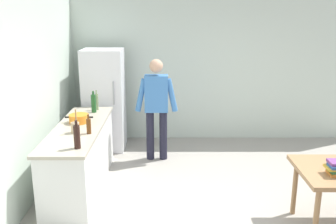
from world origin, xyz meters
TOP-DOWN VIEW (x-y plane):
  - ground_plane at (0.00, 0.00)m, footprint 14.00×14.00m
  - wall_back at (0.00, 3.00)m, footprint 6.40×0.12m
  - wall_left at (-2.60, 0.20)m, footprint 0.12×5.60m
  - kitchen_counter at (-2.00, 0.80)m, footprint 0.64×2.20m
  - refrigerator at (-1.90, 2.40)m, footprint 0.70×0.67m
  - person at (-0.95, 1.85)m, footprint 0.70×0.22m
  - cooking_pot at (-2.03, 1.00)m, footprint 0.40×0.28m
  - utensil_jar at (-1.98, 0.54)m, footprint 0.11×0.11m
  - bottle_beer_brown at (-1.79, 0.51)m, footprint 0.06×0.06m
  - bottle_wine_green at (-1.93, 1.57)m, footprint 0.08×0.08m
  - bottle_vinegar_tall at (-1.91, 1.72)m, footprint 0.06×0.06m
  - bottle_wine_dark at (-1.82, -0.03)m, footprint 0.08×0.08m

SIDE VIEW (x-z plane):
  - ground_plane at x=0.00m, z-range 0.00..0.00m
  - kitchen_counter at x=-2.00m, z-range 0.00..0.90m
  - refrigerator at x=-1.90m, z-range 0.00..1.80m
  - cooking_pot at x=-2.03m, z-range 0.90..1.02m
  - person at x=-0.95m, z-range 0.13..1.83m
  - utensil_jar at x=-1.98m, z-range 0.82..1.14m
  - bottle_beer_brown at x=-1.79m, z-range 0.88..1.14m
  - bottle_vinegar_tall at x=-1.91m, z-range 0.88..1.20m
  - bottle_wine_green at x=-1.93m, z-range 0.88..1.22m
  - bottle_wine_dark at x=-1.82m, z-range 0.88..1.22m
  - wall_back at x=0.00m, z-range 0.00..2.70m
  - wall_left at x=-2.60m, z-range 0.00..2.70m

